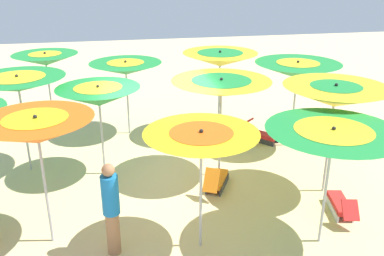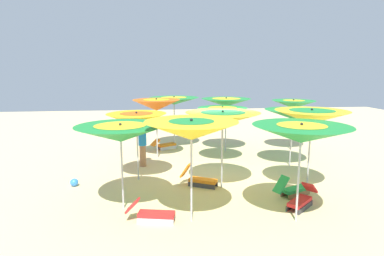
{
  "view_description": "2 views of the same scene",
  "coord_description": "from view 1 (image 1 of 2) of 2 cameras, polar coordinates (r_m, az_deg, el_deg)",
  "views": [
    {
      "loc": [
        9.15,
        -0.93,
        4.88
      ],
      "look_at": [
        0.09,
        0.81,
        1.19
      ],
      "focal_mm": 39.58,
      "sensor_mm": 36.0,
      "label": 1
    },
    {
      "loc": [
        2.3,
        10.73,
        3.6
      ],
      "look_at": [
        1.0,
        -0.32,
        1.59
      ],
      "focal_mm": 29.84,
      "sensor_mm": 36.0,
      "label": 2
    }
  ],
  "objects": [
    {
      "name": "lounger_0",
      "position": [
        9.33,
        19.46,
        -9.76
      ],
      "size": [
        1.23,
        0.57,
        0.56
      ],
      "rotation": [
        0.0,
        0.0,
        9.21
      ],
      "color": "silver",
      "rests_on": "ground"
    },
    {
      "name": "beach_umbrella_4",
      "position": [
        9.28,
        18.7,
        4.11
      ],
      "size": [
        2.18,
        2.18,
        2.52
      ],
      "color": "#B2B2B7",
      "rests_on": "ground"
    },
    {
      "name": "beach_umbrella_0",
      "position": [
        11.59,
        14.01,
        7.57
      ],
      "size": [
        2.26,
        2.26,
        2.42
      ],
      "color": "#B2B2B7",
      "rests_on": "ground"
    },
    {
      "name": "lounger_3",
      "position": [
        9.69,
        3.3,
        -7.03
      ],
      "size": [
        1.2,
        0.85,
        0.7
      ],
      "rotation": [
        0.0,
        0.0,
        8.94
      ],
      "color": "#333338",
      "rests_on": "ground"
    },
    {
      "name": "beach_umbrella_3",
      "position": [
        13.47,
        -19.13,
        8.71
      ],
      "size": [
        1.92,
        1.92,
        2.34
      ],
      "color": "#B2B2B7",
      "rests_on": "ground"
    },
    {
      "name": "beach_umbrella_5",
      "position": [
        9.57,
        3.95,
        5.42
      ],
      "size": [
        2.26,
        2.26,
        2.43
      ],
      "color": "#B2B2B7",
      "rests_on": "ground"
    },
    {
      "name": "lounger_4",
      "position": [
        12.2,
        5.69,
        -0.82
      ],
      "size": [
        1.26,
        0.79,
        0.68
      ],
      "rotation": [
        0.0,
        0.0,
        3.57
      ],
      "color": "olive",
      "rests_on": "ground"
    },
    {
      "name": "beach_umbrella_9",
      "position": [
        7.01,
        1.25,
        -2.1
      ],
      "size": [
        1.94,
        1.94,
        2.3
      ],
      "color": "#B2B2B7",
      "rests_on": "ground"
    },
    {
      "name": "beach_umbrella_10",
      "position": [
        7.53,
        -20.16,
        -0.29
      ],
      "size": [
        1.93,
        1.93,
        2.5
      ],
      "color": "#B2B2B7",
      "rests_on": "ground"
    },
    {
      "name": "beach_umbrella_6",
      "position": [
        9.9,
        -12.47,
        4.2
      ],
      "size": [
        1.92,
        1.92,
        2.25
      ],
      "color": "#B2B2B7",
      "rests_on": "ground"
    },
    {
      "name": "beach_umbrella_2",
      "position": [
        12.32,
        -8.91,
        7.95
      ],
      "size": [
        2.06,
        2.06,
        2.22
      ],
      "color": "#B2B2B7",
      "rests_on": "ground"
    },
    {
      "name": "beachgoer_0",
      "position": [
        7.5,
        -10.83,
        -10.5
      ],
      "size": [
        0.3,
        0.3,
        1.76
      ],
      "rotation": [
        0.0,
        0.0,
        1.89
      ],
      "color": "#A3704C",
      "rests_on": "ground"
    },
    {
      "name": "beach_umbrella_7",
      "position": [
        10.58,
        -22.42,
        5.51
      ],
      "size": [
        2.18,
        2.18,
        2.44
      ],
      "color": "#B2B2B7",
      "rests_on": "ground"
    },
    {
      "name": "beach_umbrella_8",
      "position": [
        7.51,
        18.37,
        -1.67
      ],
      "size": [
        2.29,
        2.29,
        2.29
      ],
      "color": "#B2B2B7",
      "rests_on": "ground"
    },
    {
      "name": "ground",
      "position": [
        10.42,
        -4.48,
        -6.35
      ],
      "size": [
        37.58,
        37.58,
        0.04
      ],
      "primitive_type": "cube",
      "color": "beige"
    },
    {
      "name": "lounger_2",
      "position": [
        12.35,
        9.07,
        -0.75
      ],
      "size": [
        1.18,
        1.08,
        0.58
      ],
      "rotation": [
        0.0,
        0.0,
        7.0
      ],
      "color": "#333338",
      "rests_on": "ground"
    },
    {
      "name": "beach_umbrella_1",
      "position": [
        12.04,
        3.79,
        9.26
      ],
      "size": [
        2.11,
        2.11,
        2.53
      ],
      "color": "#B2B2B7",
      "rests_on": "ground"
    }
  ]
}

